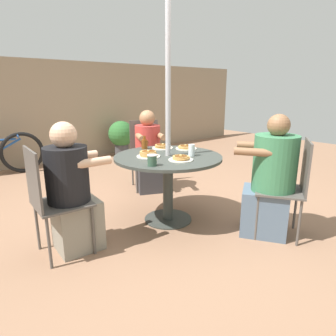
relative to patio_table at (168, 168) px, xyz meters
name	(u,v)px	position (x,y,z in m)	size (l,w,h in m)	color
ground_plane	(168,219)	(0.00, 0.00, -0.58)	(12.00, 12.00, 0.00)	#8C664C
back_fence	(49,113)	(0.00, 3.36, 0.35)	(10.00, 0.06, 1.86)	gray
patio_table	(168,168)	(0.00, 0.00, 0.00)	(1.10, 1.10, 0.71)	#383D38
umbrella_pole	(168,108)	(0.00, 0.00, 0.61)	(0.05, 0.05, 2.38)	#ADADB2
patio_chair_north	(291,183)	(0.64, -1.00, -0.05)	(0.59, 0.59, 0.93)	#514C47
diner_north	(270,182)	(0.54, -0.85, -0.06)	(0.60, 0.64, 1.16)	slate
patio_chair_east	(146,150)	(0.50, 1.08, -0.05)	(0.57, 0.57, 0.93)	#514C47
diner_east	(148,155)	(0.43, 0.91, -0.08)	(0.50, 0.56, 1.09)	#3D3D42
patio_chair_south	(50,197)	(-1.19, 0.08, -0.05)	(0.46, 0.46, 0.93)	#514C47
diner_south	(72,194)	(-1.01, 0.07, -0.07)	(0.51, 0.38, 1.13)	gray
pancake_plate_a	(148,154)	(-0.18, 0.09, 0.16)	(0.24, 0.24, 0.07)	silver
pancake_plate_b	(181,158)	(-0.03, -0.23, 0.15)	(0.24, 0.24, 0.05)	silver
pancake_plate_c	(162,147)	(0.19, 0.33, 0.15)	(0.24, 0.24, 0.06)	silver
pancake_plate_d	(186,147)	(0.38, 0.13, 0.15)	(0.24, 0.24, 0.05)	silver
syrup_bottle	(145,144)	(0.03, 0.44, 0.19)	(0.09, 0.07, 0.15)	brown
coffee_cup	(152,160)	(-0.37, -0.22, 0.18)	(0.09, 0.09, 0.10)	#33513D
drinking_glass_a	(192,150)	(0.18, -0.16, 0.19)	(0.06, 0.06, 0.12)	silver
potted_shrub	(121,136)	(1.26, 2.95, -0.15)	(0.52, 0.52, 0.73)	#3D3D3F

